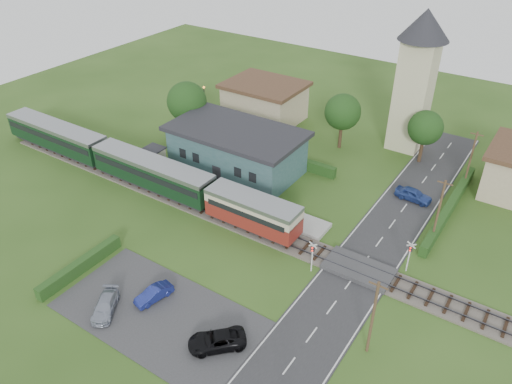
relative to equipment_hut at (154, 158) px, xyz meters
The scene contains 30 objects.
ground 18.82m from the equipment_hut, 16.11° to the right, with size 120.00×120.00×0.00m, color #2D4C19.
railway_track 18.36m from the equipment_hut, 10.08° to the right, with size 76.00×3.20×0.49m.
road 28.53m from the equipment_hut, 10.52° to the right, with size 6.00×70.00×0.05m, color #28282B.
car_park 23.90m from the equipment_hut, 46.19° to the right, with size 17.00×9.00×0.08m, color #333335.
crossing_deck 28.22m from the equipment_hut, ahead, with size 6.20×3.40×0.45m, color #333335.
platform 8.14m from the equipment_hut, ahead, with size 30.00×3.00×0.45m, color gray.
equipment_hut is the anchor object (origin of this frame).
station_building 9.92m from the equipment_hut, 35.92° to the left, with size 16.00×9.00×5.30m.
train 3.25m from the equipment_hut, 96.74° to the right, with size 43.20×2.90×3.40m.
church_tower 33.48m from the equipment_hut, 44.75° to the left, with size 6.00×6.00×17.60m.
house_west 20.05m from the equipment_hut, 81.38° to the left, with size 10.80×8.80×5.50m.
hedge_carpark 18.61m from the equipment_hut, 67.85° to the right, with size 0.80×9.00×1.20m, color #193814.
hedge_roadside 33.98m from the equipment_hut, 18.54° to the left, with size 0.80×18.00×1.20m, color #193814.
hedge_station 13.09m from the equipment_hut, 52.16° to the left, with size 22.00×0.80×1.30m, color #193814.
tree_a 9.73m from the equipment_hut, 102.80° to the left, with size 5.20×5.20×8.00m.
tree_b 24.16m from the equipment_hut, 48.05° to the left, with size 4.60×4.60×7.34m.
tree_c 32.81m from the equipment_hut, 37.29° to the left, with size 4.20×4.20×6.78m.
utility_pole_b 34.14m from the equipment_hut, 19.18° to the right, with size 1.40×0.22×7.00m.
utility_pole_c 32.61m from the equipment_hut, ahead, with size 1.40×0.22×7.00m.
utility_pole_d 36.37m from the equipment_hut, 27.55° to the left, with size 1.40×0.22×7.00m.
crossing_signal_near 25.04m from the equipment_hut, 12.94° to the right, with size 0.84×0.28×3.28m.
crossing_signal_far 31.61m from the equipment_hut, ahead, with size 0.84×0.28×3.28m.
streetlamp_west 15.39m from the equipment_hut, 105.12° to the left, with size 0.30×0.30×5.15m.
streetlamp_east 40.41m from the equipment_hut, 32.67° to the left, with size 0.30×0.30×5.15m.
car_on_road 30.27m from the equipment_hut, 21.06° to the left, with size 1.61×4.00×1.36m, color navy.
car_park_blue 22.09m from the equipment_hut, 47.08° to the right, with size 1.19×3.41×1.12m, color navy.
car_park_silver 23.16m from the equipment_hut, 56.82° to the right, with size 1.59×3.92×1.14m, color #9299A9.
car_park_dark 28.32m from the equipment_hut, 37.35° to the right, with size 2.04×4.42×1.23m, color black.
pedestrian_near 16.71m from the equipment_hut, ahead, with size 0.70×0.46×1.91m, color gray.
pedestrian_far 0.61m from the equipment_hut, 96.99° to the right, with size 0.96×0.75×1.98m, color gray.
Camera 1 is at (21.16, -31.70, 30.67)m, focal length 35.00 mm.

